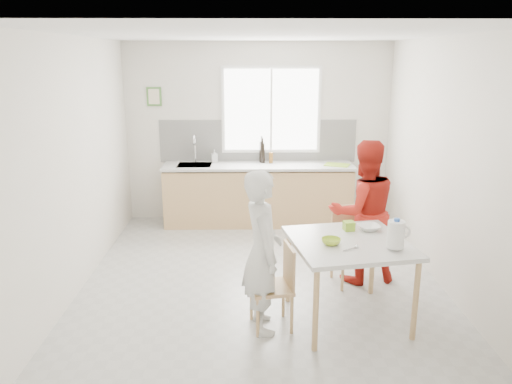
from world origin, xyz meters
The scene contains 21 objects.
ground centered at (0.00, 0.00, 0.00)m, with size 4.50×4.50×0.00m, color #B7B7B2.
room_shell centered at (0.00, 0.00, 1.64)m, with size 4.50×4.50×4.50m.
window centered at (0.20, 2.23, 1.70)m, with size 1.50×0.06×1.30m.
backsplash centered at (0.00, 2.24, 1.23)m, with size 3.00×0.02×0.65m, color white.
picture_frame centered at (-1.55, 2.23, 1.90)m, with size 0.22×0.03×0.28m.
kitchen_counter centered at (0.00, 1.95, 0.42)m, with size 2.84×0.64×1.37m.
dining_table centered at (0.80, -0.95, 0.73)m, with size 1.22×1.22×0.81m.
chair_left centered at (0.12, -1.07, 0.44)m, with size 0.43×0.43×0.81m.
chair_far centered at (1.00, -0.09, 0.48)m, with size 0.47×0.47×0.87m.
person_white centered at (-0.02, -1.10, 0.76)m, with size 0.56×0.37×1.53m, color silver.
person_red centered at (1.13, -0.06, 0.81)m, with size 0.79×0.61×1.62m, color red.
bowl_green centered at (0.61, -1.04, 0.84)m, with size 0.18×0.18×0.06m, color #A8CD2F.
bowl_white centered at (1.05, -0.65, 0.84)m, with size 0.21×0.21×0.05m, color white.
milk_jug centered at (1.17, -1.17, 0.96)m, with size 0.21×0.15×0.27m.
green_box centered at (0.85, -0.66, 0.86)m, with size 0.10×0.10×0.09m, color #88B92A.
spoon centered at (0.76, -1.18, 0.82)m, with size 0.01×0.01×0.16m, color #A5A5AA.
cutting_board centered at (1.17, 1.89, 0.93)m, with size 0.35×0.25×0.01m, color #94C52D.
wine_bottle_a centered at (0.06, 2.13, 1.08)m, with size 0.07×0.07×0.32m, color black.
wine_bottle_b centered at (0.07, 2.09, 1.07)m, with size 0.07×0.07×0.30m, color black.
jar_amber centered at (0.20, 2.06, 1.00)m, with size 0.06×0.06×0.16m, color brown.
soap_bottle centered at (-0.66, 2.10, 1.02)m, with size 0.09×0.09×0.20m, color #999999.
Camera 1 is at (-0.14, -5.33, 2.49)m, focal length 35.00 mm.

